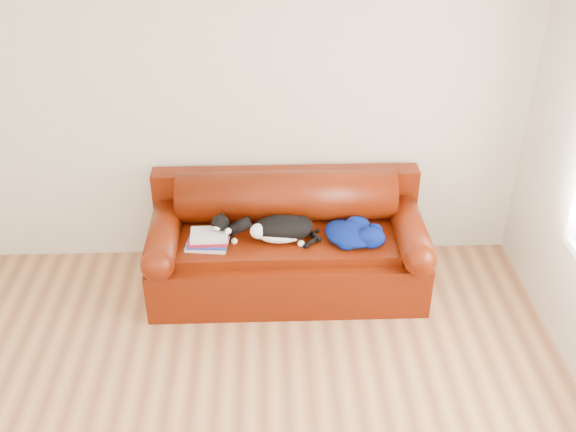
% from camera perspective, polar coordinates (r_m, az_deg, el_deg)
% --- Properties ---
extents(room_shell, '(4.52, 4.02, 2.61)m').
position_cam_1_polar(room_shell, '(3.27, -3.21, 1.26)').
color(room_shell, beige).
rests_on(room_shell, ground).
extents(sofa_base, '(2.10, 0.90, 0.50)m').
position_cam_1_polar(sofa_base, '(5.29, -0.06, -3.82)').
color(sofa_base, '#440902').
rests_on(sofa_base, ground).
extents(sofa_back, '(2.10, 1.01, 0.88)m').
position_cam_1_polar(sofa_back, '(5.33, -0.15, 0.36)').
color(sofa_back, '#440902').
rests_on(sofa_back, ground).
extents(book_stack, '(0.33, 0.27, 0.10)m').
position_cam_1_polar(book_stack, '(5.02, -6.75, -1.97)').
color(book_stack, silver).
rests_on(book_stack, sofa_base).
extents(cat, '(0.66, 0.28, 0.24)m').
position_cam_1_polar(cat, '(5.02, -0.57, -1.14)').
color(cat, black).
rests_on(cat, sofa_base).
extents(blanket, '(0.47, 0.42, 0.14)m').
position_cam_1_polar(blanket, '(5.06, 5.58, -1.44)').
color(blanket, '#02084F').
rests_on(blanket, sofa_base).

